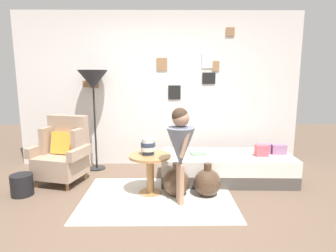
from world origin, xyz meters
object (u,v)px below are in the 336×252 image
Objects in this scene: floor_lamp at (93,82)px; person_child at (181,143)px; side_table at (150,166)px; magazine_basket at (22,185)px; armchair at (63,153)px; demijohn_far at (207,182)px; demijohn_near at (176,182)px; vase_striped at (148,146)px; daybed at (226,167)px; book_on_daybed at (198,154)px.

floor_lamp reaches higher than person_child.
side_table reaches higher than magazine_basket.
armchair is at bearing 161.01° from side_table.
person_child is at bearing -24.19° from armchair.
person_child reaches higher than demijohn_far.
demijohn_far is (2.03, -0.52, -0.26)m from armchair.
person_child is 2.69× the size of demijohn_near.
floor_lamp is at bearing 132.64° from vase_striped.
daybed is at bearing 10.58° from magazine_basket.
demijohn_near is 2.02m from magazine_basket.
magazine_basket is (-2.78, -0.52, -0.06)m from daybed.
demijohn_far reaches higher than demijohn_near.
armchair is at bearing 50.86° from magazine_basket.
demijohn_near is (1.63, -0.50, -0.26)m from armchair.
side_table is at bearing 141.08° from person_child.
daybed is 6.90× the size of vase_striped.
armchair is at bearing 155.81° from person_child.
floor_lamp is at bearing 132.81° from side_table.
magazine_basket is (-0.39, -0.48, -0.30)m from armchair.
vase_striped is 1.00× the size of magazine_basket.
armchair is 0.59× the size of floor_lamp.
armchair is 1.72m from demijohn_near.
floor_lamp is 1.83m from magazine_basket.
floor_lamp is at bearing 147.01° from demijohn_far.
daybed is 6.87× the size of magazine_basket.
floor_lamp reaches higher than side_table.
book_on_daybed is at bearing 32.10° from vase_striped.
armchair reaches higher than book_on_daybed.
armchair is at bearing -178.95° from daybed.
side_table is 1.96× the size of vase_striped.
armchair is 0.50× the size of daybed.
floor_lamp is 3.71× the size of demijohn_far.
daybed is at bearing -14.77° from floor_lamp.
side_table is 1.24× the size of demijohn_far.
book_on_daybed reaches higher than magazine_basket.
person_child is (1.67, -0.75, 0.32)m from armchair.
side_table is at bearing 174.49° from demijohn_far.
floor_lamp reaches higher than daybed.
floor_lamp is (-2.06, 0.54, 1.24)m from daybed.
floor_lamp is at bearing 160.90° from book_on_daybed.
daybed is 2.47m from floor_lamp.
book_on_daybed is (1.97, 0.02, -0.02)m from armchair.
side_table is 2.48× the size of book_on_daybed.
person_child is (0.38, -0.31, 0.38)m from side_table.
daybed is at bearing 57.12° from demijohn_far.
book_on_daybed is 0.66m from demijohn_near.
book_on_daybed reaches higher than daybed.
demijohn_far is (-0.36, -0.56, -0.02)m from daybed.
side_table reaches higher than daybed.
demijohn_far is 2.42m from magazine_basket.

